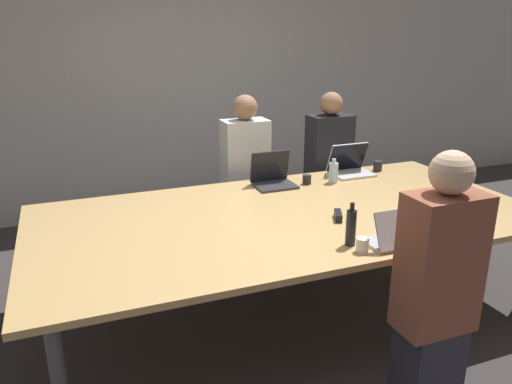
% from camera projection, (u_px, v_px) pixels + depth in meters
% --- Properties ---
extents(ground_plane, '(24.00, 24.00, 0.00)m').
position_uv_depth(ground_plane, '(286.00, 308.00, 3.65)').
color(ground_plane, '#383333').
extents(curtain_wall, '(12.00, 0.06, 2.80)m').
position_uv_depth(curtain_wall, '(192.00, 81.00, 5.41)').
color(curtain_wall, '#BCB7B2').
rests_on(curtain_wall, ground_plane).
extents(conference_table, '(3.42, 1.69, 0.74)m').
position_uv_depth(conference_table, '(288.00, 220.00, 3.43)').
color(conference_table, tan).
rests_on(conference_table, ground_plane).
extents(laptop_far_center, '(0.33, 0.27, 0.27)m').
position_uv_depth(laptop_far_center, '(272.00, 176.00, 4.02)').
color(laptop_far_center, '#333338').
rests_on(laptop_far_center, conference_table).
extents(person_far_center, '(0.40, 0.24, 1.41)m').
position_uv_depth(person_far_center, '(245.00, 176.00, 4.48)').
color(person_far_center, '#2D2D38').
rests_on(person_far_center, ground_plane).
extents(cup_far_center, '(0.07, 0.07, 0.08)m').
position_uv_depth(cup_far_center, '(307.00, 179.00, 4.06)').
color(cup_far_center, '#232328').
rests_on(cup_far_center, conference_table).
extents(laptop_near_midright, '(0.33, 0.23, 0.23)m').
position_uv_depth(laptop_near_midright, '(397.00, 235.00, 2.90)').
color(laptop_near_midright, '#B7B7BC').
rests_on(laptop_near_midright, conference_table).
extents(person_near_midright, '(0.40, 0.24, 1.41)m').
position_uv_depth(person_near_midright, '(437.00, 287.00, 2.57)').
color(person_near_midright, '#2D2D38').
rests_on(person_near_midright, ground_plane).
extents(cup_near_midright, '(0.07, 0.07, 0.08)m').
position_uv_depth(cup_near_midright, '(362.00, 245.00, 2.83)').
color(cup_near_midright, white).
rests_on(cup_near_midright, conference_table).
extents(bottle_near_midright, '(0.06, 0.06, 0.26)m').
position_uv_depth(bottle_near_midright, '(351.00, 227.00, 2.89)').
color(bottle_near_midright, black).
rests_on(bottle_near_midright, conference_table).
extents(laptop_far_right, '(0.35, 0.27, 0.27)m').
position_uv_depth(laptop_far_right, '(350.00, 165.00, 4.32)').
color(laptop_far_right, silver).
rests_on(laptop_far_right, conference_table).
extents(person_far_right, '(0.40, 0.24, 1.40)m').
position_uv_depth(person_far_right, '(328.00, 169.00, 4.72)').
color(person_far_right, '#2D2D38').
rests_on(person_far_right, ground_plane).
extents(cup_far_right, '(0.08, 0.08, 0.09)m').
position_uv_depth(cup_far_right, '(378.00, 166.00, 4.42)').
color(cup_far_right, '#232328').
rests_on(cup_far_right, conference_table).
extents(bottle_far_right, '(0.07, 0.07, 0.20)m').
position_uv_depth(bottle_far_right, '(333.00, 172.00, 4.08)').
color(bottle_far_right, '#ADD1E0').
rests_on(bottle_far_right, conference_table).
extents(stapler, '(0.10, 0.15, 0.05)m').
position_uv_depth(stapler, '(338.00, 216.00, 3.32)').
color(stapler, black).
rests_on(stapler, conference_table).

